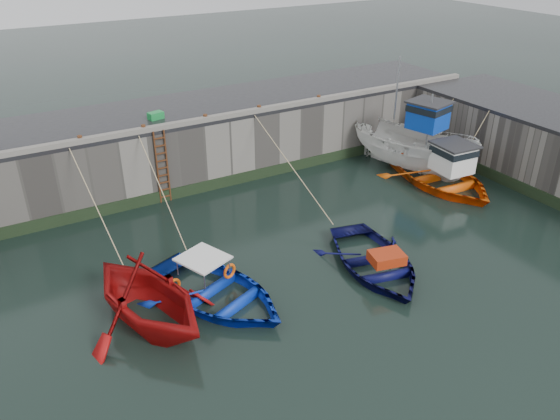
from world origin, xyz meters
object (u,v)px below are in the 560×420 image
boat_near_navy (374,267)px  boat_far_white (413,148)px  fish_crate (156,116)px  ladder (162,167)px  bollard_a (80,139)px  boat_near_white (150,322)px  bollard_b (144,128)px  bollard_d (259,108)px  bollard_c (205,118)px  boat_near_blue (217,299)px  boat_far_orange (441,176)px  bollard_e (319,98)px

boat_near_navy → boat_far_white: boat_far_white is taller
boat_far_white → fish_crate: boat_far_white is taller
ladder → bollard_a: bollard_a is taller
boat_near_white → boat_far_white: size_ratio=0.69×
bollard_b → bollard_d: bearing=0.0°
bollard_c → ladder: bearing=-171.3°
ladder → boat_near_navy: (4.54, -8.52, -1.59)m
fish_crate → bollard_c: size_ratio=2.28×
boat_near_navy → bollard_a: size_ratio=17.61×
boat_near_blue → bollard_c: (3.17, 7.78, 3.30)m
boat_near_blue → boat_far_orange: 12.78m
boat_near_white → boat_far_white: bearing=2.2°
boat_near_white → bollard_a: (0.17, 7.80, 3.30)m
bollard_c → bollard_e: 5.80m
ladder → boat_far_white: 11.83m
bollard_d → bollard_c: bearing=180.0°
boat_near_white → boat_far_white: (14.68, 4.79, 1.09)m
bollard_a → fish_crate: bearing=20.7°
bollard_c → boat_far_orange: bearing=-28.2°
ladder → boat_near_white: size_ratio=0.65×
fish_crate → bollard_e: bearing=-22.9°
boat_near_white → bollard_b: bearing=55.3°
ladder → boat_near_blue: (-0.97, -7.44, -1.59)m
boat_near_white → boat_near_navy: bearing=-23.6°
boat_near_blue → bollard_c: bearing=46.1°
ladder → boat_far_orange: bearing=-22.0°
boat_far_white → bollard_d: bearing=141.0°
fish_crate → boat_near_white: bearing=-124.8°
boat_far_orange → fish_crate: 13.04m
ladder → bollard_c: bearing=8.7°
boat_far_orange → bollard_b: size_ratio=22.43×
bollard_b → bollard_e: bearing=0.0°
boat_near_white → boat_near_blue: bearing=-15.2°
bollard_a → bollard_b: 2.50m
boat_near_blue → bollard_c: size_ratio=18.56×
boat_near_blue → bollard_e: size_ratio=18.56×
boat_near_blue → fish_crate: 9.77m
bollard_a → bollard_c: size_ratio=1.00×
ladder → boat_near_blue: 7.67m
boat_near_navy → bollard_d: 9.45m
boat_near_white → bollard_d: 11.63m
boat_far_orange → bollard_c: 10.94m
boat_near_white → fish_crate: size_ratio=7.71×
ladder → bollard_a: bearing=173.6°
bollard_d → boat_near_navy: bearing=-91.7°
boat_near_navy → bollard_c: bollard_c is taller
bollard_b → boat_near_white: bearing=-108.9°
boat_near_blue → bollard_b: (0.47, 7.78, 3.30)m
boat_far_orange → bollard_a: bearing=164.8°
boat_near_white → bollard_e: bollard_e is taller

